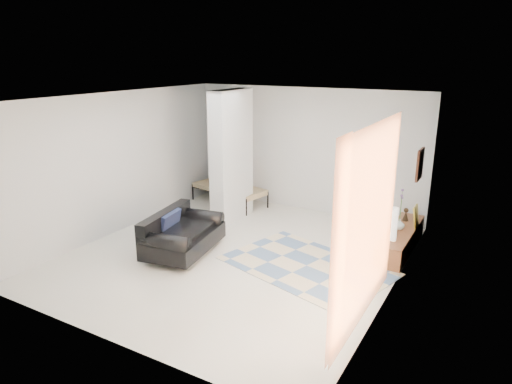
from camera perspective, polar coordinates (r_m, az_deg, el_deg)
The scene contains 17 objects.
floor at distance 8.34m, azimuth -2.46°, elevation -7.84°, with size 6.00×6.00×0.00m, color beige.
ceiling at distance 7.62m, azimuth -2.72°, elevation 11.69°, with size 6.00×6.00×0.00m, color white.
wall_back at distance 10.46m, azimuth 6.22°, elevation 5.22°, with size 6.00×6.00×0.00m, color silver.
wall_front at distance 5.69m, azimuth -18.93°, elevation -5.49°, with size 6.00×6.00×0.00m, color silver.
wall_left at distance 9.58m, azimuth -16.68°, elevation 3.55°, with size 6.00×6.00×0.00m, color silver.
wall_right at distance 6.87m, azimuth 17.26°, elevation -1.56°, with size 6.00×6.00×0.00m, color silver.
partition_column at distance 9.75m, azimuth -3.06°, elevation 4.46°, with size 0.35×1.20×2.80m, color silver.
hallway_door at distance 11.48m, azimuth -3.59°, elevation 4.37°, with size 0.85×0.06×2.04m, color white.
curtain at distance 5.81m, azimuth 13.97°, elevation -4.09°, with size 2.55×2.55×0.00m, color #FF8343.
wall_art at distance 8.42m, azimuth 19.81°, elevation 3.27°, with size 0.04×0.45×0.55m, color #32160D.
media_console at distance 8.88m, azimuth 17.64°, elevation -5.66°, with size 0.45×2.01×0.80m.
loveseat at distance 8.41m, azimuth -9.41°, elevation -5.25°, with size 1.20×1.75×0.76m.
daybed at distance 11.05m, azimuth -3.38°, elevation 0.64°, with size 1.97×1.15×0.77m.
area_rug at distance 7.96m, azimuth 6.34°, elevation -9.15°, with size 2.71×1.81×0.01m, color beige.
cylinder_lamp at distance 8.17m, azimuth 16.89°, elevation -3.86°, with size 0.11×0.11×0.59m, color white.
bronze_figurine at distance 9.26m, azimuth 18.21°, elevation -2.67°, with size 0.12×0.12×0.25m, color black, non-canonical shape.
vase at distance 8.78m, azimuth 17.47°, elevation -3.84°, with size 0.19×0.19×0.20m, color white.
Camera 1 is at (4.06, -6.42, 3.46)m, focal length 32.00 mm.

